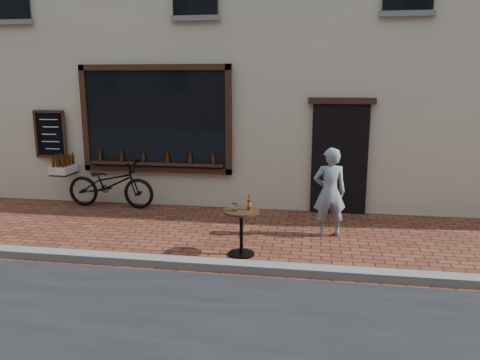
# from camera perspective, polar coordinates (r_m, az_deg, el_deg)

# --- Properties ---
(ground) EXTENTS (90.00, 90.00, 0.00)m
(ground) POSITION_cam_1_polar(r_m,az_deg,el_deg) (6.66, -3.93, -11.37)
(ground) COLOR #55251B
(ground) RESTS_ON ground
(kerb) EXTENTS (90.00, 0.25, 0.12)m
(kerb) POSITION_cam_1_polar(r_m,az_deg,el_deg) (6.82, -3.55, -10.26)
(kerb) COLOR slate
(kerb) RESTS_ON ground
(cargo_bicycle) EXTENTS (2.20, 0.70, 1.07)m
(cargo_bicycle) POSITION_cam_1_polar(r_m,az_deg,el_deg) (10.28, -15.69, -0.41)
(cargo_bicycle) COLOR black
(cargo_bicycle) RESTS_ON ground
(bistro_table) EXTENTS (0.56, 0.56, 0.96)m
(bistro_table) POSITION_cam_1_polar(r_m,az_deg,el_deg) (7.17, 0.18, -5.28)
(bistro_table) COLOR black
(bistro_table) RESTS_ON ground
(pedestrian) EXTENTS (0.62, 0.47, 1.54)m
(pedestrian) POSITION_cam_1_polar(r_m,az_deg,el_deg) (8.14, 10.86, -1.47)
(pedestrian) COLOR gray
(pedestrian) RESTS_ON ground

